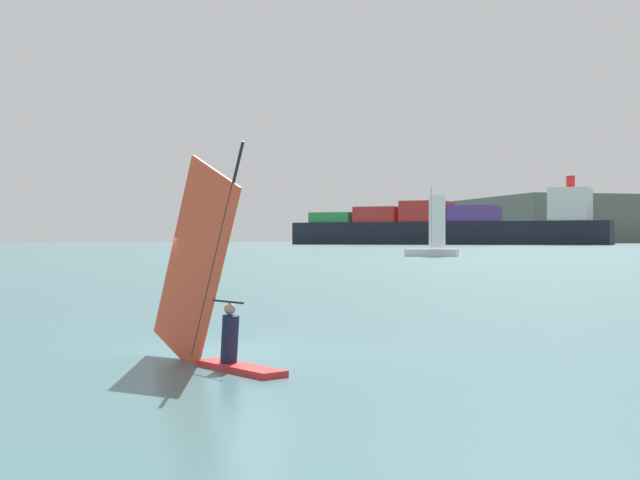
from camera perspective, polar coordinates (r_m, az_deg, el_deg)
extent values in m
plane|color=#386066|center=(19.46, -6.16, -7.26)|extent=(4000.00, 4000.00, 0.00)
cube|color=red|center=(16.47, -5.27, -8.38)|extent=(1.95, 2.06, 0.12)
cylinder|color=black|center=(16.97, -6.79, -0.85)|extent=(1.30, 1.42, 4.20)
cube|color=#E54C2D|center=(17.68, -8.23, -1.60)|extent=(2.27, 2.48, 4.43)
cylinder|color=black|center=(17.03, -6.84, -3.96)|extent=(1.29, 1.41, 0.04)
cylinder|color=#191E38|center=(16.69, -5.94, -6.48)|extent=(0.51, 0.51, 0.94)
sphere|color=tan|center=(16.64, -5.94, -4.51)|extent=(0.22, 0.22, 0.22)
cube|color=black|center=(435.71, 8.35, 0.44)|extent=(156.84, 80.17, 11.22)
cube|color=silver|center=(425.19, 16.12, 2.23)|extent=(26.04, 31.97, 15.28)
cylinder|color=red|center=(425.73, 16.12, 3.66)|extent=(4.00, 4.00, 6.00)
cube|color=#59388C|center=(432.66, 10.12, 1.70)|extent=(29.39, 32.21, 7.80)
cube|color=red|center=(438.61, 7.04, 1.85)|extent=(29.39, 32.21, 10.40)
cube|color=red|center=(445.72, 4.04, 1.65)|extent=(29.39, 32.21, 7.80)
cube|color=#2D8C47|center=(454.01, 1.15, 1.46)|extent=(29.39, 32.21, 5.20)
cube|color=white|center=(126.86, 7.34, -0.84)|extent=(7.92, 4.51, 1.11)
cylinder|color=#B2B2B7|center=(126.89, 7.34, 1.44)|extent=(0.16, 0.16, 9.00)
cube|color=white|center=(126.74, 7.70, 1.24)|extent=(2.35, 0.66, 7.56)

